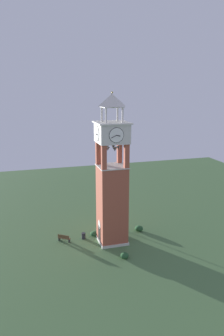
# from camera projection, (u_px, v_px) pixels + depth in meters

# --- Properties ---
(ground) EXTENTS (80.00, 80.00, 0.00)m
(ground) POSITION_uv_depth(u_px,v_px,m) (112.00, 241.00, 41.02)
(ground) COLOR #476B3D
(clock_tower) EXTENTS (3.91, 3.91, 18.78)m
(clock_tower) POSITION_uv_depth(u_px,v_px,m) (112.00, 185.00, 39.10)
(clock_tower) COLOR #9E4C38
(clock_tower) RESTS_ON ground
(park_bench) EXTENTS (1.29, 1.56, 0.95)m
(park_bench) POSITION_uv_depth(u_px,v_px,m) (64.00, 238.00, 40.76)
(park_bench) COLOR brown
(park_bench) RESTS_ON ground
(lamp_post) EXTENTS (0.36, 0.36, 4.14)m
(lamp_post) POSITION_uv_depth(u_px,v_px,m) (101.00, 204.00, 46.00)
(lamp_post) COLOR black
(lamp_post) RESTS_ON ground
(trash_bin) EXTENTS (0.52, 0.52, 0.80)m
(trash_bin) POSITION_uv_depth(u_px,v_px,m) (84.00, 236.00, 41.54)
(trash_bin) COLOR #2D2D33
(trash_bin) RESTS_ON ground
(shrub_near_entry) EXTENTS (1.12, 1.12, 0.62)m
(shrub_near_entry) POSITION_uv_depth(u_px,v_px,m) (95.00, 234.00, 42.38)
(shrub_near_entry) COLOR #234C28
(shrub_near_entry) RESTS_ON ground
(shrub_left_of_tower) EXTENTS (1.13, 1.13, 0.75)m
(shrub_left_of_tower) POSITION_uv_depth(u_px,v_px,m) (139.00, 228.00, 43.75)
(shrub_left_of_tower) COLOR #234C28
(shrub_left_of_tower) RESTS_ON ground
(shrub_behind_bench) EXTENTS (0.95, 0.95, 0.70)m
(shrub_behind_bench) POSITION_uv_depth(u_px,v_px,m) (125.00, 256.00, 36.80)
(shrub_behind_bench) COLOR #234C28
(shrub_behind_bench) RESTS_ON ground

